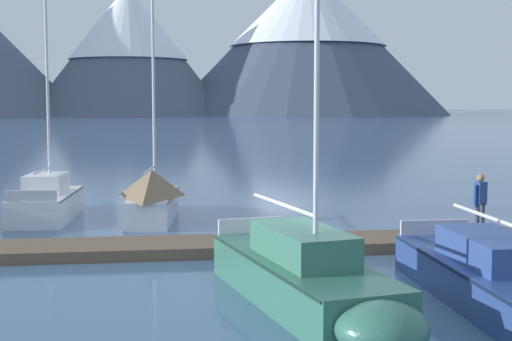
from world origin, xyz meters
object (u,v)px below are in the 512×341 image
at_px(sailboat_mid_dock_starboard, 309,278).
at_px(sailboat_second_berth, 49,200).
at_px(sailboat_far_berth, 502,282).
at_px(person_on_dock, 480,199).
at_px(sailboat_mid_dock_port, 154,195).

bearing_deg(sailboat_mid_dock_starboard, sailboat_second_berth, 114.02).
xyz_separation_m(sailboat_far_berth, person_on_dock, (2.95, 6.36, 0.72)).
xyz_separation_m(sailboat_mid_dock_starboard, person_on_dock, (6.60, 5.57, 0.65)).
bearing_deg(sailboat_second_berth, sailboat_mid_dock_port, -19.00).
bearing_deg(sailboat_far_berth, person_on_dock, 65.12).
distance_m(sailboat_mid_dock_port, sailboat_mid_dock_starboard, 11.98).
bearing_deg(sailboat_far_berth, sailboat_second_berth, 124.42).
bearing_deg(sailboat_mid_dock_port, person_on_dock, -35.07).
xyz_separation_m(sailboat_second_berth, person_on_dock, (12.39, -7.43, 0.65)).
bearing_deg(sailboat_mid_dock_starboard, sailboat_far_berth, -12.19).
distance_m(sailboat_mid_dock_port, sailboat_far_berth, 13.87).
relative_size(sailboat_mid_dock_starboard, sailboat_far_berth, 0.96).
distance_m(sailboat_second_berth, sailboat_mid_dock_port, 3.77).
bearing_deg(person_on_dock, sailboat_mid_dock_port, 144.93).
xyz_separation_m(sailboat_second_berth, sailboat_mid_dock_port, (3.56, -1.23, 0.24)).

